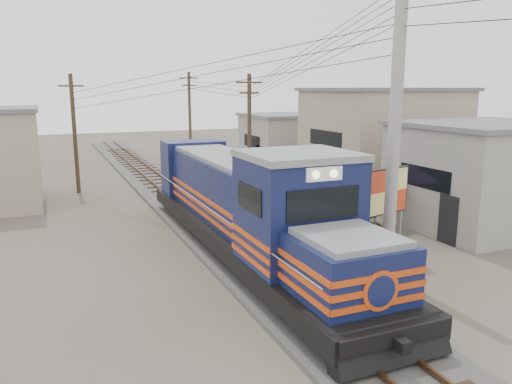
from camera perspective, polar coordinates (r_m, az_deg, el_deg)
name	(u,v)px	position (r m, az deg, el deg)	size (l,w,h in m)	color
ground	(286,287)	(16.10, 3.43, -10.78)	(120.00, 120.00, 0.00)	#473F35
ballast	(196,213)	(24.98, -6.83, -2.42)	(3.60, 70.00, 0.16)	#595651
track	(196,210)	(24.93, -6.84, -2.02)	(1.15, 70.00, 0.12)	#51331E
locomotive	(248,209)	(18.29, -0.94, -1.93)	(3.16, 17.19, 4.26)	black
utility_pole_main	(395,126)	(16.38, 15.57, 7.25)	(0.40, 0.40, 10.00)	#9E9B93
wooden_pole_mid	(249,131)	(29.59, -0.76, 6.95)	(1.60, 0.24, 7.00)	#4C3826
wooden_pole_far	(190,115)	(42.91, -7.58, 8.69)	(1.60, 0.24, 7.50)	#4C3826
wooden_pole_left	(74,131)	(31.43, -20.04, 6.53)	(1.60, 0.24, 7.00)	#4C3826
power_lines	(199,56)	(22.78, -6.55, 15.21)	(9.65, 19.00, 3.30)	black
shophouse_front	(486,175)	(24.70, 24.80, 1.81)	(7.35, 6.30, 4.70)	gray
shophouse_mid	(382,139)	(31.88, 14.15, 5.92)	(8.40, 7.35, 6.20)	gray
shophouse_back	(287,141)	(39.67, 3.57, 5.89)	(6.30, 6.30, 4.20)	gray
billboard	(385,194)	(17.89, 14.57, -0.25)	(2.22, 0.62, 3.47)	#99999E
market_umbrella	(377,176)	(23.04, 13.68, 1.74)	(2.52, 2.52, 2.60)	black
vendor	(335,198)	(24.44, 9.01, -0.72)	(0.69, 0.45, 1.88)	black
plant_nursery	(329,220)	(22.19, 8.39, -3.23)	(3.38, 3.12, 1.13)	#225217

